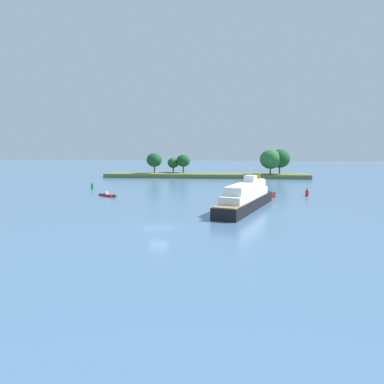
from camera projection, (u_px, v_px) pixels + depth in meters
ground_plane at (158, 228)px, 50.56m from camera, size 400.00×400.00×0.00m
treeline_island at (220, 169)px, 126.34m from camera, size 65.59×12.54×9.15m
tugboat at (253, 190)px, 81.07m from camera, size 8.56×9.16×4.98m
fishing_skiff at (108, 195)px, 81.12m from camera, size 4.44×3.96×0.94m
white_riverboat at (246, 198)px, 64.87m from camera, size 10.87×22.99×6.90m
channel_buoy_red at (307, 192)px, 80.96m from camera, size 0.70×0.70×1.90m
channel_buoy_green at (92, 186)px, 94.27m from camera, size 0.70×0.70×1.90m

